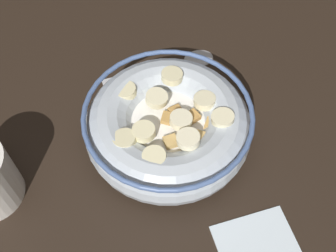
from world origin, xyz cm
name	(u,v)px	position (x,y,z in cm)	size (l,w,h in cm)	color
ground_plane	(168,143)	(0.00, 0.00, -1.00)	(115.77, 115.77, 2.00)	black
cereal_bowl	(168,125)	(-0.01, -0.01, 3.23)	(19.89, 19.89, 6.55)	#B2BCC6
spoon	(184,61)	(12.70, -3.50, 0.34)	(5.89, 16.44, 0.80)	#B7B7BC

